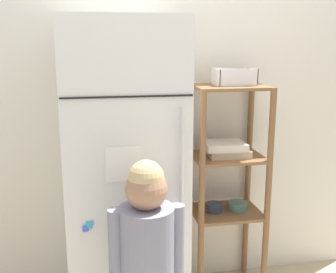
{
  "coord_description": "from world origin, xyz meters",
  "views": [
    {
      "loc": [
        -0.44,
        -2.13,
        1.53
      ],
      "look_at": [
        -0.04,
        0.02,
        1.04
      ],
      "focal_mm": 44.23,
      "sensor_mm": 36.0,
      "label": 1
    }
  ],
  "objects_px": {
    "refrigerator": "(125,175)",
    "child_standing": "(147,250)",
    "pantry_shelf_unit": "(227,170)",
    "fruit_bin": "(238,78)"
  },
  "relations": [
    {
      "from": "child_standing",
      "to": "pantry_shelf_unit",
      "type": "xyz_separation_m",
      "value": [
        0.57,
        0.59,
        0.16
      ]
    },
    {
      "from": "refrigerator",
      "to": "fruit_bin",
      "type": "distance_m",
      "value": 0.85
    },
    {
      "from": "child_standing",
      "to": "pantry_shelf_unit",
      "type": "distance_m",
      "value": 0.84
    },
    {
      "from": "refrigerator",
      "to": "child_standing",
      "type": "distance_m",
      "value": 0.52
    },
    {
      "from": "refrigerator",
      "to": "pantry_shelf_unit",
      "type": "relative_size",
      "value": 1.28
    },
    {
      "from": "refrigerator",
      "to": "child_standing",
      "type": "bearing_deg",
      "value": -83.83
    },
    {
      "from": "pantry_shelf_unit",
      "to": "fruit_bin",
      "type": "height_order",
      "value": "fruit_bin"
    },
    {
      "from": "pantry_shelf_unit",
      "to": "child_standing",
      "type": "bearing_deg",
      "value": -133.64
    },
    {
      "from": "child_standing",
      "to": "pantry_shelf_unit",
      "type": "bearing_deg",
      "value": 46.36
    },
    {
      "from": "pantry_shelf_unit",
      "to": "fruit_bin",
      "type": "xyz_separation_m",
      "value": [
        0.05,
        0.0,
        0.55
      ]
    }
  ]
}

